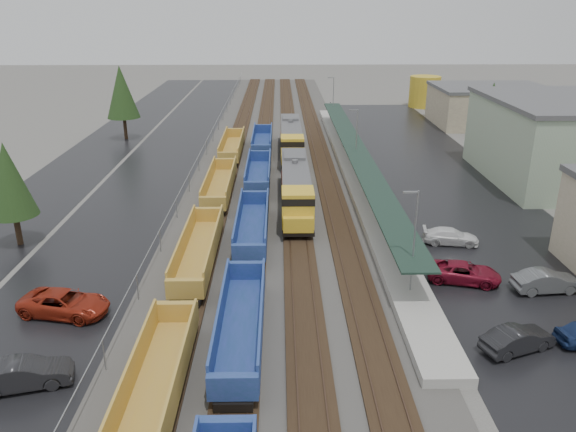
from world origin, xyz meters
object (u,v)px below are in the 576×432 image
(parked_car_east_c, at_px, (451,236))
(parked_car_east_e, at_px, (547,282))
(locomotive_trail, at_px, (291,139))
(parked_car_west_c, at_px, (65,303))
(parked_car_east_a, at_px, (517,340))
(well_string_blue, at_px, (248,266))
(parked_car_east_b, at_px, (464,273))
(locomotive_lead, at_px, (296,187))
(well_string_yellow, at_px, (199,251))
(storage_tank, at_px, (424,92))
(parked_car_west_b, at_px, (24,374))

(parked_car_east_c, distance_m, parked_car_east_e, 9.69)
(locomotive_trail, xyz_separation_m, parked_car_west_c, (-15.94, -41.25, -1.47))
(parked_car_west_c, distance_m, parked_car_east_a, 28.82)
(well_string_blue, bearing_deg, parked_car_east_b, -1.57)
(locomotive_lead, distance_m, well_string_yellow, 15.02)
(well_string_blue, bearing_deg, locomotive_lead, 75.57)
(locomotive_lead, xyz_separation_m, parked_car_east_a, (12.51, -24.89, -1.53))
(locomotive_trail, bearing_deg, parked_car_east_a, -74.75)
(well_string_blue, xyz_separation_m, storage_tank, (31.30, 74.65, 1.83))
(parked_car_west_b, bearing_deg, locomotive_lead, -44.08)
(well_string_yellow, bearing_deg, locomotive_trail, 76.63)
(well_string_yellow, distance_m, well_string_blue, 4.93)
(locomotive_trail, xyz_separation_m, storage_tank, (27.30, 38.10, 0.71))
(storage_tank, bearing_deg, well_string_yellow, -116.19)
(parked_car_west_b, relative_size, parked_car_east_e, 1.02)
(well_string_blue, relative_size, parked_car_east_c, 19.83)
(storage_tank, relative_size, parked_car_east_e, 1.24)
(locomotive_trail, xyz_separation_m, parked_car_west_b, (-15.40, -48.85, -1.48))
(parked_car_east_b, bearing_deg, locomotive_trail, 32.93)
(locomotive_lead, xyz_separation_m, storage_tank, (27.30, 59.10, 0.71))
(locomotive_lead, xyz_separation_m, locomotive_trail, (0.00, 21.00, 0.00))
(well_string_yellow, height_order, storage_tank, storage_tank)
(parked_car_east_b, distance_m, parked_car_east_e, 5.68)
(well_string_yellow, relative_size, well_string_blue, 0.88)
(well_string_yellow, height_order, parked_car_west_b, well_string_yellow)
(well_string_yellow, bearing_deg, parked_car_east_e, -10.96)
(storage_tank, bearing_deg, parked_car_east_e, -97.26)
(well_string_blue, bearing_deg, parked_car_east_a, -29.49)
(locomotive_lead, xyz_separation_m, parked_car_west_b, (-15.40, -27.85, -1.48))
(well_string_blue, bearing_deg, well_string_yellow, 144.23)
(well_string_yellow, distance_m, parked_car_east_a, 23.88)
(storage_tank, relative_size, parked_car_west_c, 1.01)
(parked_car_east_e, bearing_deg, well_string_blue, 79.27)
(parked_car_west_b, bearing_deg, parked_car_east_e, -87.86)
(locomotive_trail, distance_m, parked_car_east_c, 32.76)
(parked_car_east_b, xyz_separation_m, parked_car_east_c, (1.02, 7.00, -0.05))
(locomotive_lead, xyz_separation_m, parked_car_east_e, (17.53, -17.61, -1.50))
(locomotive_lead, height_order, parked_car_east_c, locomotive_lead)
(parked_car_east_a, xyz_separation_m, parked_car_east_e, (5.02, 7.28, 0.04))
(well_string_blue, relative_size, parked_car_east_a, 20.39)
(locomotive_lead, distance_m, well_string_blue, 16.09)
(parked_car_west_c, bearing_deg, well_string_blue, -56.72)
(locomotive_lead, height_order, parked_car_west_c, locomotive_lead)
(parked_car_west_b, xyz_separation_m, parked_car_west_c, (-0.54, 7.60, 0.01))
(storage_tank, distance_m, parked_car_west_c, 90.39)
(locomotive_trail, relative_size, parked_car_east_a, 4.09)
(storage_tank, xyz_separation_m, parked_car_west_b, (-42.70, -86.95, -2.19))
(storage_tank, relative_size, parked_car_east_c, 1.27)
(locomotive_trail, height_order, parked_car_east_e, locomotive_trail)
(storage_tank, xyz_separation_m, parked_car_east_a, (-14.79, -83.99, -2.25))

